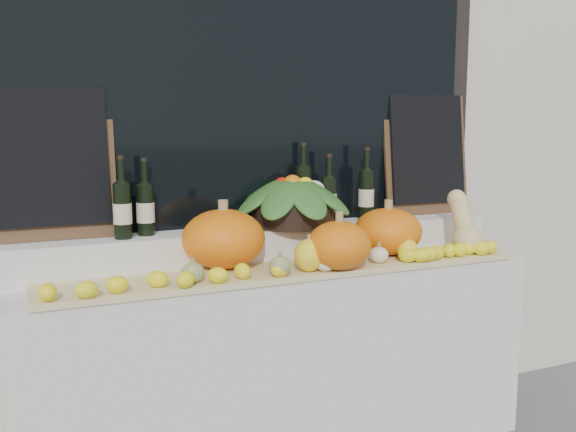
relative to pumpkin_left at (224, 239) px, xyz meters
The scene contains 17 objects.
display_sill 0.65m from the pumpkin_left, ahead, with size 2.30×0.55×0.88m, color silver.
rear_tier 0.32m from the pumpkin_left, 30.74° to the left, with size 2.30×0.25×0.16m, color silver.
straw_bedding 0.32m from the pumpkin_left, 23.06° to the right, with size 2.10×0.32×0.03m, color tan.
pumpkin_left is the anchor object (origin of this frame).
pumpkin_right 0.79m from the pumpkin_left, ahead, with size 0.32×0.32×0.22m, color orange.
pumpkin_center 0.49m from the pumpkin_left, 27.48° to the right, with size 0.27×0.27×0.21m, color orange.
butternut_squash 1.16m from the pumpkin_left, ahead, with size 0.15×0.21×0.29m.
decorative_gourds 0.42m from the pumpkin_left, 30.28° to the right, with size 1.08×0.15×0.16m.
lemon_heap 0.36m from the pumpkin_left, 39.82° to the right, with size 2.20×0.16×0.06m, color #FCF119, non-canonical shape.
produce_bowl 0.43m from the pumpkin_left, 20.59° to the left, with size 0.59×0.59×0.25m.
wine_bottle_far_left 0.43m from the pumpkin_left, 162.63° to the left, with size 0.08×0.08×0.34m.
wine_bottle_near_left 0.36m from the pumpkin_left, 149.95° to the left, with size 0.08×0.08×0.33m.
wine_bottle_tall 0.53m from the pumpkin_left, 22.94° to the left, with size 0.08×0.08×0.38m.
wine_bottle_near_right 0.61m from the pumpkin_left, 14.63° to the left, with size 0.08×0.08×0.33m.
wine_bottle_far_right 0.80m from the pumpkin_left, 10.23° to the left, with size 0.08×0.08×0.36m.
chalkboard_left 0.76m from the pumpkin_left, 161.06° to the left, with size 0.50×0.11×0.62m.
chalkboard_right 1.26m from the pumpkin_left, 10.63° to the left, with size 0.50×0.11×0.62m.
Camera 1 is at (-1.11, -1.03, 1.52)m, focal length 40.00 mm.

